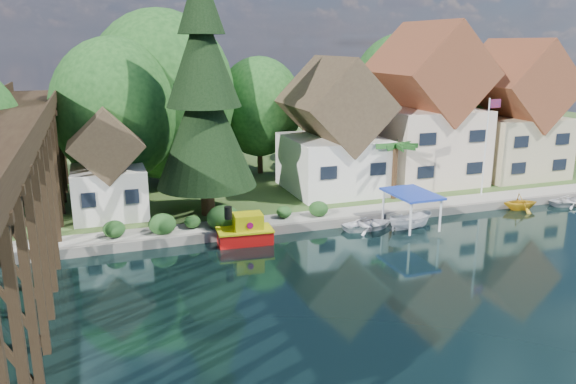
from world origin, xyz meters
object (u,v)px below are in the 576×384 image
object	(u,v)px
tugboat	(245,231)
boat_canopy	(411,214)
boat_white_a	(369,223)
palm_tree	(396,147)
conifer	(204,98)
boat_yellow	(521,201)
house_right	(512,118)
shed	(108,170)
house_left	(333,135)
boat_white_b	(572,200)
trestle_bridge	(11,186)
flagpole	(488,137)
house_center	(425,115)

from	to	relation	value
tugboat	boat_canopy	size ratio (longest dim) A/B	0.89
boat_white_a	palm_tree	bearing A→B (deg)	-47.75
boat_white_a	boat_canopy	distance (m)	2.95
conifer	boat_white_a	size ratio (longest dim) A/B	4.57
conifer	tugboat	world-z (taller)	conifer
tugboat	boat_yellow	distance (m)	22.01
palm_tree	house_right	bearing A→B (deg)	16.08
shed	boat_yellow	size ratio (longest dim) A/B	2.90
house_left	shed	xyz separation A→B (m)	(-18.00, -1.50, -1.31)
shed	boat_white_b	xyz separation A→B (m)	(34.93, -7.48, -3.44)
boat_canopy	house_right	bearing A→B (deg)	31.36
boat_white_a	boat_yellow	size ratio (longest dim) A/B	1.41
trestle_bridge	flagpole	xyz separation A→B (m)	(33.76, 4.97, -0.02)
palm_tree	house_left	bearing A→B (deg)	129.82
conifer	boat_yellow	distance (m)	25.28
house_left	boat_yellow	bearing A→B (deg)	-36.20
palm_tree	flagpole	world-z (taller)	flagpole
boat_white_a	boat_yellow	xyz separation A→B (m)	(13.16, 0.23, 0.32)
conifer	boat_white_b	xyz separation A→B (m)	(28.28, -5.41, -8.50)
tugboat	house_right	bearing A→B (deg)	17.77
house_center	conifer	size ratio (longest dim) A/B	0.80
shed	conifer	bearing A→B (deg)	-17.25
boat_white_a	boat_white_b	size ratio (longest dim) A/B	1.03
conifer	flagpole	bearing A→B (deg)	-5.91
shed	flagpole	world-z (taller)	flagpole
house_right	palm_tree	xyz separation A→B (m)	(-14.51, -4.18, -1.14)
shed	boat_white_a	size ratio (longest dim) A/B	2.06
house_left	flagpole	distance (m)	12.25
trestle_bridge	house_center	distance (m)	33.96
house_right	palm_tree	world-z (taller)	house_right
shed	conifer	xyz separation A→B (m)	(6.66, -2.07, 5.05)
house_left	flagpole	size ratio (longest dim) A/B	1.40
house_left	boat_white_a	distance (m)	10.25
trestle_bridge	house_center	size ratio (longest dim) A/B	3.18
boat_yellow	house_right	bearing A→B (deg)	-22.72
tugboat	boat_white_b	bearing A→B (deg)	-0.00
house_center	house_left	bearing A→B (deg)	-176.82
house_center	boat_white_a	size ratio (longest dim) A/B	3.65
house_right	flagpole	size ratio (longest dim) A/B	1.58
house_left	palm_tree	xyz separation A→B (m)	(3.49, -4.18, -0.50)
trestle_bridge	conifer	world-z (taller)	conifer
boat_white_a	boat_yellow	world-z (taller)	boat_yellow
shed	boat_canopy	world-z (taller)	shed
tugboat	boat_yellow	world-z (taller)	tugboat
palm_tree	boat_white_b	size ratio (longest dim) A/B	1.28
trestle_bridge	boat_yellow	size ratio (longest dim) A/B	16.35
house_right	tugboat	bearing A→B (deg)	-162.23
conifer	boat_yellow	world-z (taller)	conifer
conifer	palm_tree	world-z (taller)	conifer
house_right	conifer	world-z (taller)	conifer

